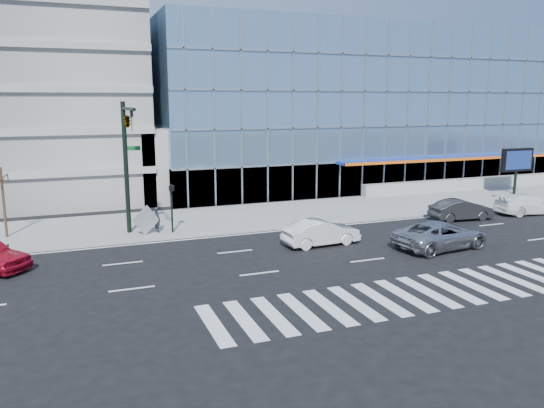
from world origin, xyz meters
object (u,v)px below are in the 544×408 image
(white_suv, at_px, (528,204))
(dark_sedan, at_px, (461,210))
(ped_signal_post, at_px, (172,201))
(white_sedan, at_px, (321,232))
(silver_suv, at_px, (441,235))
(tilted_panel, at_px, (146,220))
(traffic_signal, at_px, (127,136))
(pedestrian, at_px, (157,220))
(marquee_sign, at_px, (517,161))
(street_tree_near, at_px, (1,177))

(white_suv, height_order, dark_sedan, white_suv)
(ped_signal_post, distance_m, white_suv, 25.77)
(white_sedan, height_order, dark_sedan, white_sedan)
(silver_suv, xyz_separation_m, white_suv, (12.00, 5.30, -0.05))
(ped_signal_post, bearing_deg, silver_suv, -31.95)
(white_sedan, relative_size, tilted_panel, 3.47)
(silver_suv, height_order, tilted_panel, tilted_panel)
(silver_suv, relative_size, dark_sedan, 1.28)
(traffic_signal, xyz_separation_m, pedestrian, (1.64, 0.83, -5.22))
(silver_suv, xyz_separation_m, pedestrian, (-14.40, 8.90, 0.17))
(marquee_sign, relative_size, white_sedan, 0.89)
(marquee_sign, xyz_separation_m, street_tree_near, (-40.00, -0.49, 0.71))
(tilted_panel, bearing_deg, white_suv, -24.49)
(street_tree_near, distance_m, silver_suv, 25.71)
(pedestrian, bearing_deg, silver_suv, -140.14)
(street_tree_near, bearing_deg, white_sedan, -25.00)
(traffic_signal, relative_size, pedestrian, 5.01)
(dark_sedan, xyz_separation_m, pedestrian, (-20.40, 3.47, 0.22))
(silver_suv, bearing_deg, white_suv, -73.02)
(marquee_sign, relative_size, white_suv, 0.79)
(street_tree_near, xyz_separation_m, pedestrian, (8.64, -2.10, -2.83))
(ped_signal_post, xyz_separation_m, marquee_sign, (30.50, 3.05, 0.93))
(street_tree_near, height_order, tilted_panel, street_tree_near)
(marquee_sign, distance_m, tilted_panel, 32.29)
(silver_suv, bearing_deg, tilted_panel, 53.83)
(traffic_signal, distance_m, white_sedan, 12.46)
(silver_suv, bearing_deg, street_tree_near, 57.63)
(street_tree_near, distance_m, tilted_panel, 8.73)
(traffic_signal, height_order, marquee_sign, traffic_signal)
(dark_sedan, bearing_deg, traffic_signal, 88.36)
(traffic_signal, relative_size, dark_sedan, 1.82)
(ped_signal_post, bearing_deg, marquee_sign, 5.71)
(silver_suv, relative_size, white_suv, 1.11)
(white_sedan, relative_size, pedestrian, 2.83)
(ped_signal_post, relative_size, pedestrian, 1.88)
(white_suv, height_order, white_sedan, white_sedan)
(marquee_sign, xyz_separation_m, white_sedan, (-22.96, -8.44, -2.32))
(dark_sedan, bearing_deg, pedestrian, 85.54)
(silver_suv, distance_m, dark_sedan, 8.09)
(white_sedan, xyz_separation_m, tilted_panel, (-9.13, 5.44, 0.32))
(ped_signal_post, xyz_separation_m, white_sedan, (7.54, -5.39, -1.40))
(traffic_signal, relative_size, silver_suv, 1.42)
(ped_signal_post, distance_m, white_sedan, 9.37)
(dark_sedan, height_order, pedestrian, pedestrian)
(marquee_sign, height_order, white_sedan, marquee_sign)
(ped_signal_post, relative_size, silver_suv, 0.53)
(traffic_signal, relative_size, white_sedan, 1.77)
(white_suv, relative_size, dark_sedan, 1.15)
(street_tree_near, bearing_deg, marquee_sign, 0.71)
(white_suv, bearing_deg, traffic_signal, 90.43)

